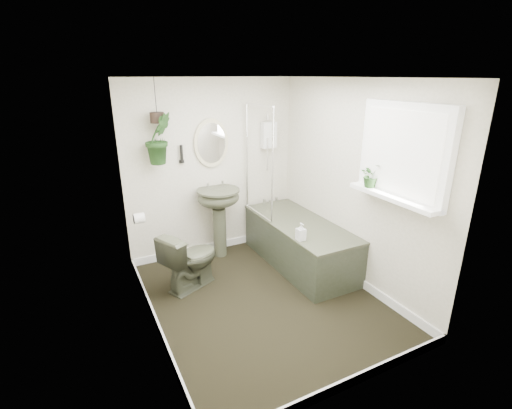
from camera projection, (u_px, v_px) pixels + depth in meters
name	position (u px, v px, depth m)	size (l,w,h in m)	color
floor	(262.00, 299.00, 4.07)	(2.30, 2.80, 0.02)	black
ceiling	(264.00, 76.00, 3.30)	(2.30, 2.80, 0.02)	white
wall_back	(213.00, 169.00, 4.87)	(2.30, 0.02, 2.30)	silver
wall_front	(361.00, 259.00, 2.50)	(2.30, 0.02, 2.30)	silver
wall_left	(144.00, 219.00, 3.19)	(0.02, 2.80, 2.30)	silver
wall_right	(353.00, 185.00, 4.18)	(0.02, 2.80, 2.30)	silver
skirting	(262.00, 295.00, 4.05)	(2.30, 2.80, 0.10)	white
bathtub	(299.00, 243.00, 4.74)	(0.72, 1.72, 0.58)	#3E4130
bath_screen	(259.00, 162.00, 4.68)	(0.04, 0.72, 1.40)	silver
shower_box	(269.00, 135.00, 5.02)	(0.20, 0.10, 0.35)	white
oval_mirror	(211.00, 143.00, 4.72)	(0.46, 0.03, 0.62)	beige
wall_sconce	(182.00, 154.00, 4.57)	(0.04, 0.04, 0.22)	black
toilet_roll_holder	(139.00, 218.00, 3.89)	(0.11, 0.11, 0.11)	white
window_recess	(404.00, 152.00, 3.40)	(0.08, 1.00, 0.90)	white
window_sill	(392.00, 197.00, 3.51)	(0.18, 1.00, 0.04)	white
window_blinds	(400.00, 153.00, 3.38)	(0.01, 0.86, 0.76)	white
toilet	(191.00, 259.00, 4.21)	(0.39, 0.68, 0.69)	#3E4130
pedestal_sink	(219.00, 223.00, 4.91)	(0.55, 0.47, 0.94)	#3E4130
sill_plant	(371.00, 175.00, 3.71)	(0.22, 0.19, 0.24)	black
hanging_plant	(159.00, 138.00, 4.28)	(0.33, 0.26, 0.59)	black
soap_bottle	(301.00, 232.00, 4.11)	(0.09, 0.09, 0.20)	#342D2C
hanging_pot	(157.00, 118.00, 4.20)	(0.16, 0.16, 0.12)	black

